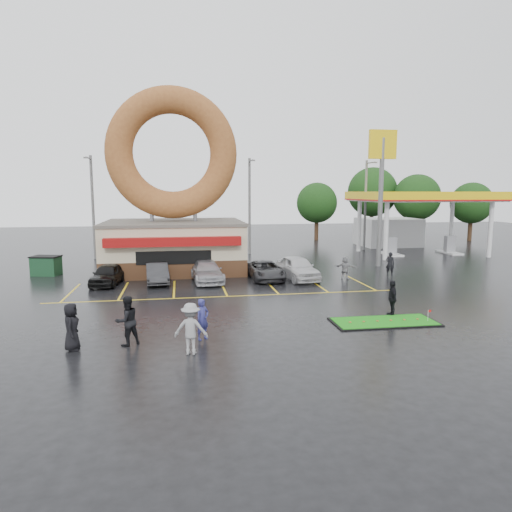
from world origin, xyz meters
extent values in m
plane|color=black|center=(0.00, 0.00, 0.00)|extent=(120.00, 120.00, 0.00)
cube|color=#472B19|center=(-3.00, 13.00, 0.60)|extent=(10.00, 8.00, 1.20)
cube|color=beige|center=(-3.00, 13.00, 2.35)|extent=(10.00, 8.00, 2.30)
cube|color=#59544C|center=(-3.00, 13.00, 3.60)|extent=(10.20, 8.20, 0.20)
cube|color=maroon|center=(-3.00, 8.70, 2.60)|extent=(9.00, 0.60, 0.60)
cylinder|color=slate|center=(-4.60, 13.00, 4.30)|extent=(0.30, 0.30, 1.20)
cylinder|color=slate|center=(-1.40, 13.00, 4.30)|extent=(0.30, 0.30, 1.20)
torus|color=brown|center=(-3.00, 13.00, 8.70)|extent=(9.60, 2.00, 9.60)
cylinder|color=silver|center=(15.00, 15.00, 2.50)|extent=(0.40, 0.40, 5.00)
cylinder|color=silver|center=(25.00, 15.00, 2.50)|extent=(0.40, 0.40, 5.00)
cylinder|color=silver|center=(15.00, 21.00, 2.50)|extent=(0.40, 0.40, 5.00)
cylinder|color=silver|center=(25.00, 21.00, 2.50)|extent=(0.40, 0.40, 5.00)
cube|color=silver|center=(20.00, 18.00, 5.25)|extent=(12.00, 8.00, 0.50)
cube|color=yellow|center=(20.00, 18.00, 5.55)|extent=(12.30, 8.30, 0.70)
cube|color=#99999E|center=(17.00, 18.00, 0.90)|extent=(0.90, 0.60, 1.60)
cube|color=#99999E|center=(23.00, 18.00, 0.90)|extent=(0.90, 0.60, 1.60)
cube|color=silver|center=(20.00, 25.00, 1.50)|extent=(6.00, 5.00, 3.00)
cylinder|color=slate|center=(13.00, 12.00, 5.00)|extent=(0.36, 0.36, 10.00)
cube|color=yellow|center=(13.00, 12.00, 9.50)|extent=(2.20, 0.30, 2.20)
cylinder|color=slate|center=(-10.00, 20.00, 4.50)|extent=(0.24, 0.24, 9.00)
cylinder|color=slate|center=(-10.00, 19.00, 8.70)|extent=(0.12, 2.00, 0.12)
cube|color=slate|center=(-10.00, 18.00, 8.65)|extent=(0.40, 0.18, 0.12)
cylinder|color=slate|center=(4.00, 21.00, 4.50)|extent=(0.24, 0.24, 9.00)
cylinder|color=slate|center=(4.00, 20.00, 8.70)|extent=(0.12, 2.00, 0.12)
cube|color=slate|center=(4.00, 19.00, 8.65)|extent=(0.40, 0.18, 0.12)
cylinder|color=slate|center=(16.00, 22.00, 4.50)|extent=(0.24, 0.24, 9.00)
cylinder|color=slate|center=(16.00, 21.00, 8.70)|extent=(0.12, 2.00, 0.12)
cube|color=slate|center=(16.00, 20.00, 8.65)|extent=(0.40, 0.18, 0.12)
cylinder|color=#332114|center=(26.00, 30.00, 1.44)|extent=(0.50, 0.50, 2.88)
sphere|color=#163311|center=(26.00, 30.00, 5.20)|extent=(5.60, 5.60, 5.60)
cylinder|color=#332114|center=(32.00, 28.00, 1.26)|extent=(0.50, 0.50, 2.52)
sphere|color=#163311|center=(32.00, 28.00, 4.55)|extent=(4.90, 4.90, 4.90)
cylinder|color=#332114|center=(22.00, 34.00, 1.62)|extent=(0.50, 0.50, 3.24)
sphere|color=#163311|center=(22.00, 34.00, 5.85)|extent=(6.30, 6.30, 6.30)
cylinder|color=#332114|center=(14.00, 32.00, 1.26)|extent=(0.50, 0.50, 2.52)
sphere|color=#163311|center=(14.00, 32.00, 4.55)|extent=(4.90, 4.90, 4.90)
imported|color=black|center=(-7.19, 7.96, 0.67)|extent=(2.07, 4.09, 1.33)
imported|color=#2A2A2C|center=(-4.09, 8.00, 0.65)|extent=(1.72, 4.04, 1.30)
imported|color=#A3A3A8|center=(-0.88, 8.00, 0.67)|extent=(2.24, 4.77, 1.35)
imported|color=#2C2C2E|center=(3.07, 8.00, 0.62)|extent=(2.18, 4.54, 1.25)
imported|color=silver|center=(5.22, 7.68, 0.79)|extent=(2.45, 4.84, 1.58)
imported|color=navy|center=(-1.77, -3.98, 0.83)|extent=(0.72, 0.68, 1.66)
imported|color=black|center=(-4.67, -4.19, 0.97)|extent=(1.19, 1.12, 1.93)
imported|color=gray|center=(-2.27, -5.58, 0.95)|extent=(1.36, 0.97, 1.90)
imported|color=black|center=(-6.65, -4.45, 0.90)|extent=(0.60, 0.90, 1.80)
imported|color=black|center=(7.34, -1.94, 0.86)|extent=(0.58, 1.06, 1.71)
imported|color=gray|center=(8.44, 7.26, 0.78)|extent=(1.48, 1.14, 1.56)
imported|color=black|center=(12.05, 8.01, 0.83)|extent=(0.72, 0.64, 1.67)
cube|color=#194226|center=(-12.00, 12.19, 0.65)|extent=(2.04, 1.61, 1.30)
cube|color=black|center=(6.48, -2.98, 0.03)|extent=(4.77, 2.10, 0.05)
cube|color=#1C8416|center=(6.48, -2.98, 0.06)|extent=(4.55, 1.88, 0.03)
cylinder|color=silver|center=(8.42, -3.33, 0.32)|extent=(0.02, 0.02, 0.54)
cube|color=red|center=(8.49, -3.33, 0.54)|extent=(0.14, 0.01, 0.10)
camera|label=1|loc=(-2.61, -21.80, 5.89)|focal=32.00mm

